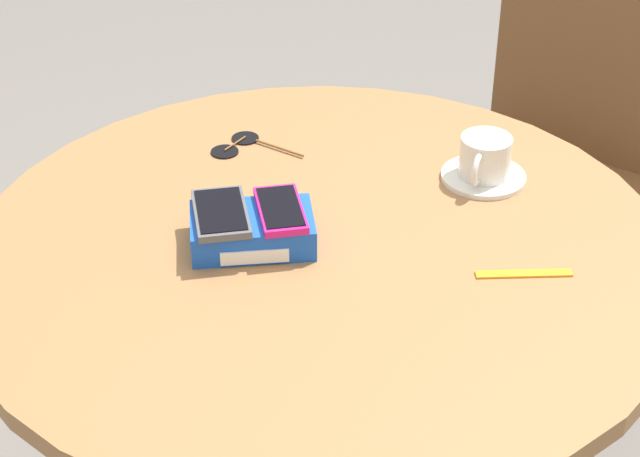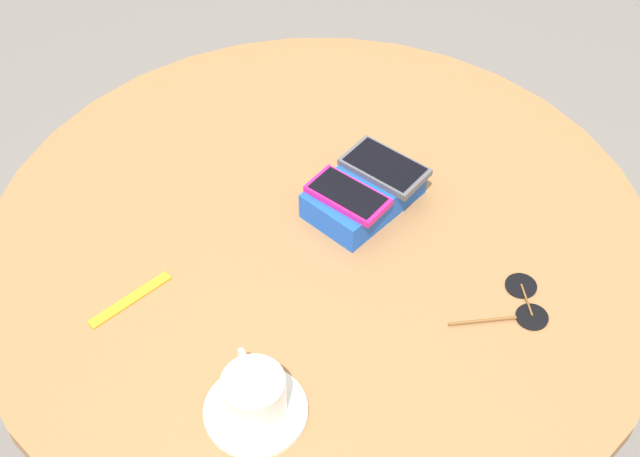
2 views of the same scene
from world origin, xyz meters
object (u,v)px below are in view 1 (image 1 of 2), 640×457
(chair_near_window, at_px, (552,169))
(coffee_cup, at_px, (485,156))
(sunglasses, at_px, (240,145))
(lanyard_strap, at_px, (524,274))
(phone_box, at_px, (252,230))
(phone_magenta, at_px, (281,210))
(saucer, at_px, (483,177))
(round_table, at_px, (320,305))
(phone_gray, at_px, (221,213))

(chair_near_window, bearing_deg, coffee_cup, -123.95)
(sunglasses, distance_m, chair_near_window, 0.83)
(coffee_cup, height_order, lanyard_strap, coffee_cup)
(phone_box, height_order, chair_near_window, chair_near_window)
(coffee_cup, relative_size, lanyard_strap, 0.76)
(lanyard_strap, xyz_separation_m, sunglasses, (-0.33, 0.42, 0.00))
(phone_magenta, bearing_deg, saucer, 18.92)
(round_table, distance_m, coffee_cup, 0.34)
(phone_gray, height_order, sunglasses, phone_gray)
(lanyard_strap, relative_size, chair_near_window, 0.14)
(round_table, bearing_deg, phone_magenta, 171.07)
(saucer, relative_size, sunglasses, 0.90)
(phone_box, bearing_deg, phone_gray, 170.60)
(phone_gray, distance_m, chair_near_window, 1.04)
(phone_box, height_order, lanyard_strap, phone_box)
(phone_magenta, height_order, chair_near_window, chair_near_window)
(phone_gray, height_order, lanyard_strap, phone_gray)
(phone_magenta, bearing_deg, round_table, -8.93)
(phone_gray, bearing_deg, round_table, -6.20)
(saucer, bearing_deg, round_table, -156.26)
(lanyard_strap, bearing_deg, phone_gray, 159.63)
(sunglasses, bearing_deg, saucer, -25.52)
(phone_gray, distance_m, sunglasses, 0.29)
(coffee_cup, xyz_separation_m, lanyard_strap, (-0.02, -0.25, -0.04))
(round_table, height_order, lanyard_strap, lanyard_strap)
(round_table, height_order, coffee_cup, coffee_cup)
(phone_magenta, bearing_deg, phone_box, -179.16)
(phone_magenta, bearing_deg, coffee_cup, 18.68)
(phone_magenta, bearing_deg, sunglasses, 95.03)
(round_table, relative_size, phone_gray, 8.00)
(saucer, bearing_deg, chair_near_window, 56.05)
(saucer, height_order, coffee_cup, coffee_cup)
(phone_gray, height_order, chair_near_window, chair_near_window)
(phone_gray, relative_size, chair_near_window, 0.14)
(lanyard_strap, relative_size, sunglasses, 0.90)
(phone_box, distance_m, chair_near_window, 1.00)
(sunglasses, bearing_deg, coffee_cup, -25.86)
(chair_near_window, bearing_deg, lanyard_strap, -115.62)
(phone_box, bearing_deg, phone_magenta, 0.84)
(sunglasses, bearing_deg, round_table, -74.91)
(lanyard_strap, bearing_deg, saucer, 84.72)
(saucer, xyz_separation_m, lanyard_strap, (-0.02, -0.25, -0.00))
(phone_box, bearing_deg, sunglasses, 86.91)
(phone_gray, xyz_separation_m, saucer, (0.42, 0.11, -0.05))
(round_table, distance_m, lanyard_strap, 0.31)
(coffee_cup, distance_m, lanyard_strap, 0.26)
(round_table, height_order, phone_gray, phone_gray)
(lanyard_strap, height_order, sunglasses, sunglasses)
(phone_box, bearing_deg, coffee_cup, 16.85)
(phone_gray, height_order, phone_magenta, same)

